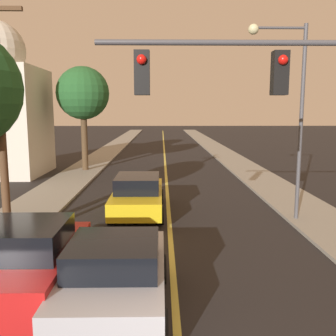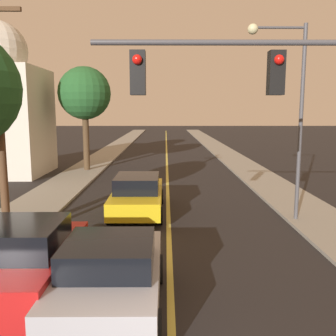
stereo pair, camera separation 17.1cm
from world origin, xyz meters
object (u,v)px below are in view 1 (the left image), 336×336
traffic_signal_mast (294,104)px  streetlamp_right (288,95)px  car_near_lane_second (138,194)px  utility_pole_left (0,114)px  car_outer_lane_front (28,261)px  car_near_lane_front (115,274)px  tree_left_far (83,94)px

traffic_signal_mast → streetlamp_right: 5.63m
car_near_lane_second → utility_pole_left: 6.00m
car_outer_lane_front → traffic_signal_mast: traffic_signal_mast is taller
car_near_lane_front → utility_pole_left: utility_pole_left is taller
car_outer_lane_front → tree_left_far: (-2.30, 17.46, 4.27)m
car_near_lane_front → tree_left_far: size_ratio=0.59×
car_outer_lane_front → streetlamp_right: bearing=38.0°
utility_pole_left → streetlamp_right: bearing=14.2°
streetlamp_right → utility_pole_left: size_ratio=0.94×
utility_pole_left → car_near_lane_front: bearing=-46.2°
tree_left_far → traffic_signal_mast: bearing=-65.1°
car_outer_lane_front → streetlamp_right: 10.00m
car_near_lane_front → streetlamp_right: 9.05m
streetlamp_right → tree_left_far: bearing=129.3°
car_near_lane_second → car_outer_lane_front: size_ratio=1.25×
utility_pole_left → tree_left_far: utility_pole_left is taller
car_near_lane_second → utility_pole_left: (-3.73, -3.47, 3.16)m
car_near_lane_front → streetlamp_right: (5.41, 6.19, 3.79)m
car_near_lane_second → tree_left_far: bearing=111.7°
car_near_lane_second → traffic_signal_mast: bearing=-60.2°
car_near_lane_second → tree_left_far: tree_left_far is taller
car_outer_lane_front → car_near_lane_second: bearing=74.5°
car_near_lane_front → streetlamp_right: bearing=48.8°
traffic_signal_mast → utility_pole_left: bearing=157.7°
car_near_lane_front → car_near_lane_second: size_ratio=0.82×
utility_pole_left → tree_left_far: bearing=92.0°
car_near_lane_second → streetlamp_right: bearing=-12.2°
car_outer_lane_front → utility_pole_left: (-1.82, 3.42, 3.06)m
utility_pole_left → car_outer_lane_front: bearing=-62.0°
streetlamp_right → tree_left_far: (-9.62, 11.73, 0.57)m
car_near_lane_front → traffic_signal_mast: traffic_signal_mast is taller
car_outer_lane_front → streetlamp_right: size_ratio=0.57×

